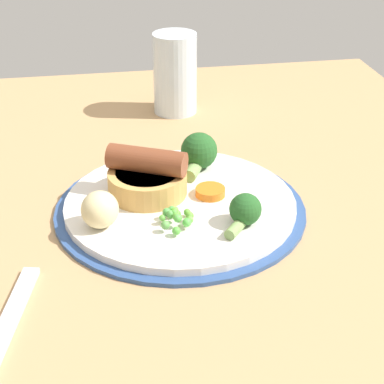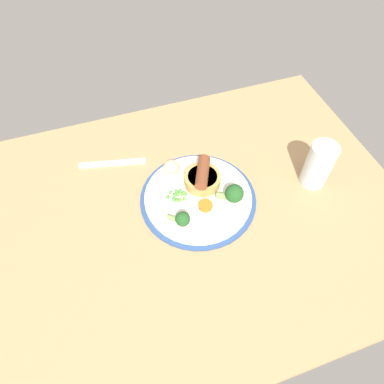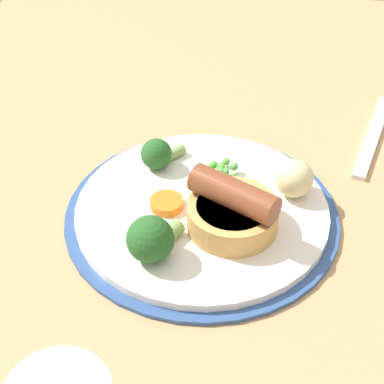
# 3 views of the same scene
# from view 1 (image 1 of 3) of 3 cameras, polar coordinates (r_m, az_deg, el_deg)

# --- Properties ---
(dining_table) EXTENTS (1.10, 0.80, 0.03)m
(dining_table) POSITION_cam_1_polar(r_m,az_deg,el_deg) (0.72, 1.82, -4.46)
(dining_table) COLOR tan
(dining_table) RESTS_ON ground
(dinner_plate) EXTENTS (0.29, 0.29, 0.01)m
(dinner_plate) POSITION_cam_1_polar(r_m,az_deg,el_deg) (0.74, -1.06, -1.32)
(dinner_plate) COLOR #2D4C84
(dinner_plate) RESTS_ON dining_table
(sausage_pudding) EXTENTS (0.09, 0.09, 0.06)m
(sausage_pudding) POSITION_cam_1_polar(r_m,az_deg,el_deg) (0.74, -4.00, 1.35)
(sausage_pudding) COLOR tan
(sausage_pudding) RESTS_ON dinner_plate
(pea_pile) EXTENTS (0.05, 0.04, 0.02)m
(pea_pile) POSITION_cam_1_polar(r_m,az_deg,el_deg) (0.69, -1.46, -2.15)
(pea_pile) COLOR #60AA39
(pea_pile) RESTS_ON dinner_plate
(broccoli_floret_near) EXTENTS (0.05, 0.05, 0.04)m
(broccoli_floret_near) POSITION_cam_1_polar(r_m,az_deg,el_deg) (0.69, 4.69, -1.69)
(broccoli_floret_near) COLOR #235623
(broccoli_floret_near) RESTS_ON dinner_plate
(broccoli_floret_far) EXTENTS (0.07, 0.05, 0.05)m
(broccoli_floret_far) POSITION_cam_1_polar(r_m,az_deg,el_deg) (0.80, 0.59, 3.57)
(broccoli_floret_far) COLOR #235623
(broccoli_floret_far) RESTS_ON dinner_plate
(potato_chunk_2) EXTENTS (0.06, 0.06, 0.04)m
(potato_chunk_2) POSITION_cam_1_polar(r_m,az_deg,el_deg) (0.69, -8.19, -1.55)
(potato_chunk_2) COLOR beige
(potato_chunk_2) RESTS_ON dinner_plate
(carrot_slice_0) EXTENTS (0.04, 0.04, 0.01)m
(carrot_slice_0) POSITION_cam_1_polar(r_m,az_deg,el_deg) (0.75, 1.64, 0.03)
(carrot_slice_0) COLOR orange
(carrot_slice_0) RESTS_ON dinner_plate
(fork) EXTENTS (0.18, 0.06, 0.01)m
(fork) POSITION_cam_1_polar(r_m,az_deg,el_deg) (0.60, -16.33, -11.79)
(fork) COLOR silver
(fork) RESTS_ON dining_table
(drinking_glass) EXTENTS (0.07, 0.07, 0.12)m
(drinking_glass) POSITION_cam_1_polar(r_m,az_deg,el_deg) (0.99, -1.52, 10.49)
(drinking_glass) COLOR silver
(drinking_glass) RESTS_ON dining_table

